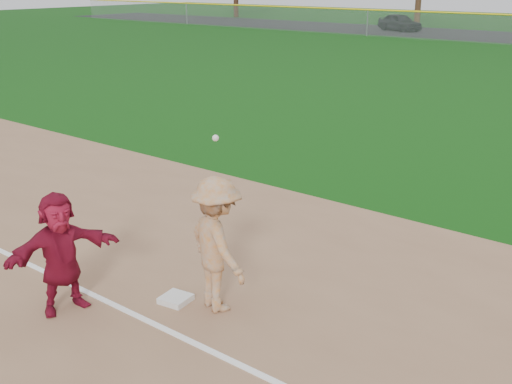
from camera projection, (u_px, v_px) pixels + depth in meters
The scene contains 6 objects.
ground at pixel (191, 302), 9.36m from camera, with size 160.00×160.00×0.00m, color #0E430C.
foul_line at pixel (150, 322), 8.76m from camera, with size 60.00×0.10×0.01m, color white.
first_base at pixel (176, 299), 9.30m from camera, with size 0.39×0.39×0.09m, color silver.
base_runner at pixel (61, 252), 8.85m from camera, with size 1.61×0.51×1.74m, color maroon.
car_left at pixel (400, 22), 55.01m from camera, with size 1.72×4.27×1.45m, color black.
first_base_play at pixel (217, 245), 8.86m from camera, with size 1.42×1.10×2.50m.
Camera 1 is at (6.00, -5.88, 4.51)m, focal length 45.00 mm.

